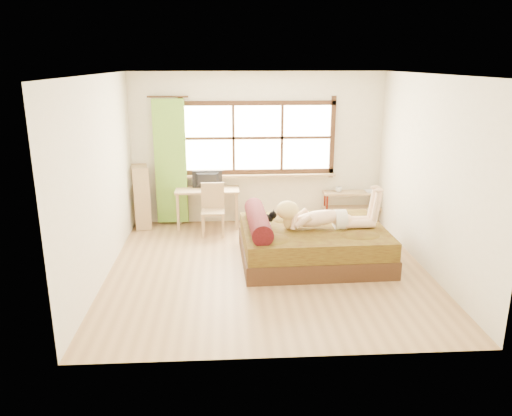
{
  "coord_description": "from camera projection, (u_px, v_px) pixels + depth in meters",
  "views": [
    {
      "loc": [
        -0.57,
        -6.61,
        2.87
      ],
      "look_at": [
        -0.15,
        0.2,
        0.85
      ],
      "focal_mm": 35.0,
      "sensor_mm": 36.0,
      "label": 1
    }
  ],
  "objects": [
    {
      "name": "window",
      "position": [
        258.0,
        140.0,
        8.87
      ],
      "size": [
        2.8,
        0.16,
        1.46
      ],
      "color": "#FFEDBF",
      "rests_on": "wall_back"
    },
    {
      "name": "kitten",
      "position": [
        264.0,
        218.0,
        7.34
      ],
      "size": [
        0.32,
        0.14,
        0.25
      ],
      "primitive_type": null,
      "rotation": [
        0.0,
        0.0,
        0.03
      ],
      "color": "black",
      "rests_on": "bed"
    },
    {
      "name": "woman",
      "position": [
        325.0,
        207.0,
        7.2
      ],
      "size": [
        1.48,
        0.46,
        0.63
      ],
      "primitive_type": null,
      "rotation": [
        0.0,
        0.0,
        0.03
      ],
      "color": "beige",
      "rests_on": "bed"
    },
    {
      "name": "ceiling",
      "position": [
        269.0,
        74.0,
        6.41
      ],
      "size": [
        4.5,
        4.5,
        0.0
      ],
      "primitive_type": "plane",
      "rotation": [
        3.14,
        0.0,
        0.0
      ],
      "color": "white",
      "rests_on": "wall_back"
    },
    {
      "name": "wall_right",
      "position": [
        429.0,
        175.0,
        6.92
      ],
      "size": [
        0.0,
        4.5,
        4.5
      ],
      "primitive_type": "plane",
      "rotation": [
        1.57,
        0.0,
        -1.57
      ],
      "color": "silver",
      "rests_on": "floor"
    },
    {
      "name": "pipe_shelf",
      "position": [
        355.0,
        200.0,
        9.14
      ],
      "size": [
        1.15,
        0.29,
        0.65
      ],
      "rotation": [
        0.0,
        0.0,
        -0.01
      ],
      "color": "tan",
      "rests_on": "floor"
    },
    {
      "name": "curtain",
      "position": [
        171.0,
        162.0,
        8.8
      ],
      "size": [
        0.55,
        0.1,
        2.2
      ],
      "primitive_type": "cube",
      "color": "#508724",
      "rests_on": "wall_back"
    },
    {
      "name": "bookshelf",
      "position": [
        141.0,
        196.0,
        8.82
      ],
      "size": [
        0.37,
        0.53,
        1.1
      ],
      "rotation": [
        0.0,
        0.0,
        0.22
      ],
      "color": "tan",
      "rests_on": "floor"
    },
    {
      "name": "wall_front",
      "position": [
        288.0,
        231.0,
        4.64
      ],
      "size": [
        4.5,
        0.0,
        4.5
      ],
      "primitive_type": "plane",
      "rotation": [
        -1.57,
        0.0,
        0.0
      ],
      "color": "silver",
      "rests_on": "floor"
    },
    {
      "name": "wall_left",
      "position": [
        101.0,
        179.0,
        6.66
      ],
      "size": [
        0.0,
        4.5,
        4.5
      ],
      "primitive_type": "plane",
      "rotation": [
        1.57,
        0.0,
        1.57
      ],
      "color": "silver",
      "rests_on": "floor"
    },
    {
      "name": "cup",
      "position": [
        339.0,
        190.0,
        9.07
      ],
      "size": [
        0.12,
        0.12,
        0.09
      ],
      "primitive_type": "imported",
      "rotation": [
        0.0,
        0.0,
        -0.01
      ],
      "color": "gray",
      "rests_on": "pipe_shelf"
    },
    {
      "name": "floor",
      "position": [
        268.0,
        268.0,
        7.18
      ],
      "size": [
        4.5,
        4.5,
        0.0
      ],
      "primitive_type": "plane",
      "color": "#9E754C",
      "rests_on": "ground"
    },
    {
      "name": "chair",
      "position": [
        213.0,
        206.0,
        8.5
      ],
      "size": [
        0.39,
        0.39,
        0.87
      ],
      "rotation": [
        0.0,
        0.0,
        -0.0
      ],
      "color": "tan",
      "rests_on": "floor"
    },
    {
      "name": "wall_back",
      "position": [
        258.0,
        149.0,
        8.95
      ],
      "size": [
        4.5,
        0.0,
        4.5
      ],
      "primitive_type": "plane",
      "rotation": [
        1.57,
        0.0,
        0.0
      ],
      "color": "silver",
      "rests_on": "floor"
    },
    {
      "name": "bed",
      "position": [
        309.0,
        242.0,
        7.39
      ],
      "size": [
        2.15,
        1.74,
        0.8
      ],
      "rotation": [
        0.0,
        0.0,
        0.03
      ],
      "color": "#351B10",
      "rests_on": "floor"
    },
    {
      "name": "desk",
      "position": [
        208.0,
        194.0,
        8.82
      ],
      "size": [
        1.12,
        0.51,
        0.7
      ],
      "rotation": [
        0.0,
        0.0,
        -0.0
      ],
      "color": "tan",
      "rests_on": "floor"
    },
    {
      "name": "monitor",
      "position": [
        207.0,
        180.0,
        8.8
      ],
      "size": [
        0.53,
        0.07,
        0.3
      ],
      "primitive_type": "imported",
      "rotation": [
        0.0,
        0.0,
        3.14
      ],
      "color": "black",
      "rests_on": "desk"
    },
    {
      "name": "book",
      "position": [
        366.0,
        191.0,
        9.11
      ],
      "size": [
        0.18,
        0.24,
        0.02
      ],
      "primitive_type": "imported",
      "rotation": [
        0.0,
        0.0,
        -0.01
      ],
      "color": "gray",
      "rests_on": "pipe_shelf"
    }
  ]
}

